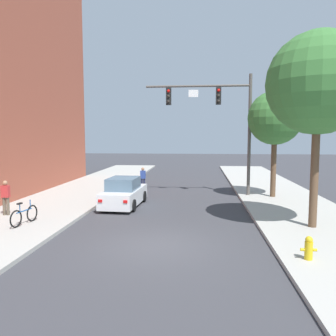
{
  "coord_description": "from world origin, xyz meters",
  "views": [
    {
      "loc": [
        1.51,
        -11.52,
        3.89
      ],
      "look_at": [
        -0.3,
        7.85,
        2.0
      ],
      "focal_mm": 35.94,
      "sensor_mm": 36.0,
      "label": 1
    }
  ],
  "objects_px": {
    "street_tree_nearest": "(318,84)",
    "street_tree_second": "(275,118)",
    "bicycle_leaning": "(24,215)",
    "pedestrian_sidewalk_left_walker": "(6,196)",
    "fire_hydrant": "(309,248)",
    "pedestrian_crossing_road": "(143,178)",
    "traffic_signal_mast": "(220,112)",
    "car_lead_white": "(124,193)"
  },
  "relations": [
    {
      "from": "street_tree_nearest",
      "to": "street_tree_second",
      "type": "bearing_deg",
      "value": 91.21
    },
    {
      "from": "bicycle_leaning",
      "to": "street_tree_second",
      "type": "distance_m",
      "value": 14.74
    },
    {
      "from": "bicycle_leaning",
      "to": "pedestrian_sidewalk_left_walker",
      "type": "bearing_deg",
      "value": 138.59
    },
    {
      "from": "pedestrian_sidewalk_left_walker",
      "to": "fire_hydrant",
      "type": "xyz_separation_m",
      "value": [
        12.35,
        -4.56,
        -0.56
      ]
    },
    {
      "from": "pedestrian_crossing_road",
      "to": "street_tree_nearest",
      "type": "distance_m",
      "value": 13.62
    },
    {
      "from": "street_tree_nearest",
      "to": "bicycle_leaning",
      "type": "bearing_deg",
      "value": -176.41
    },
    {
      "from": "traffic_signal_mast",
      "to": "bicycle_leaning",
      "type": "bearing_deg",
      "value": -136.59
    },
    {
      "from": "traffic_signal_mast",
      "to": "bicycle_leaning",
      "type": "distance_m",
      "value": 12.73
    },
    {
      "from": "pedestrian_crossing_road",
      "to": "fire_hydrant",
      "type": "distance_m",
      "value": 14.99
    },
    {
      "from": "car_lead_white",
      "to": "bicycle_leaning",
      "type": "relative_size",
      "value": 2.45
    },
    {
      "from": "pedestrian_crossing_road",
      "to": "street_tree_second",
      "type": "relative_size",
      "value": 0.26
    },
    {
      "from": "pedestrian_crossing_road",
      "to": "street_tree_nearest",
      "type": "bearing_deg",
      "value": -47.15
    },
    {
      "from": "car_lead_white",
      "to": "fire_hydrant",
      "type": "height_order",
      "value": "car_lead_white"
    },
    {
      "from": "bicycle_leaning",
      "to": "fire_hydrant",
      "type": "bearing_deg",
      "value": -16.03
    },
    {
      "from": "street_tree_nearest",
      "to": "street_tree_second",
      "type": "relative_size",
      "value": 1.22
    },
    {
      "from": "traffic_signal_mast",
      "to": "pedestrian_sidewalk_left_walker",
      "type": "relative_size",
      "value": 4.57
    },
    {
      "from": "pedestrian_sidewalk_left_walker",
      "to": "bicycle_leaning",
      "type": "bearing_deg",
      "value": -41.41
    },
    {
      "from": "car_lead_white",
      "to": "pedestrian_crossing_road",
      "type": "xyz_separation_m",
      "value": [
        0.15,
        5.36,
        0.19
      ]
    },
    {
      "from": "car_lead_white",
      "to": "street_tree_second",
      "type": "xyz_separation_m",
      "value": [
        8.62,
        2.95,
        4.19
      ]
    },
    {
      "from": "fire_hydrant",
      "to": "bicycle_leaning",
      "type": "bearing_deg",
      "value": 163.97
    },
    {
      "from": "traffic_signal_mast",
      "to": "car_lead_white",
      "type": "bearing_deg",
      "value": -147.39
    },
    {
      "from": "traffic_signal_mast",
      "to": "pedestrian_sidewalk_left_walker",
      "type": "bearing_deg",
      "value": -147.28
    },
    {
      "from": "car_lead_white",
      "to": "fire_hydrant",
      "type": "distance_m",
      "value": 10.73
    },
    {
      "from": "traffic_signal_mast",
      "to": "pedestrian_crossing_road",
      "type": "relative_size",
      "value": 4.57
    },
    {
      "from": "bicycle_leaning",
      "to": "street_tree_second",
      "type": "xyz_separation_m",
      "value": [
        11.83,
        7.63,
        4.37
      ]
    },
    {
      "from": "fire_hydrant",
      "to": "street_tree_nearest",
      "type": "relative_size",
      "value": 0.09
    },
    {
      "from": "pedestrian_sidewalk_left_walker",
      "to": "street_tree_second",
      "type": "height_order",
      "value": "street_tree_second"
    },
    {
      "from": "pedestrian_sidewalk_left_walker",
      "to": "street_tree_nearest",
      "type": "xyz_separation_m",
      "value": [
        13.69,
        -0.75,
        4.86
      ]
    },
    {
      "from": "pedestrian_sidewalk_left_walker",
      "to": "pedestrian_crossing_road",
      "type": "height_order",
      "value": "pedestrian_sidewalk_left_walker"
    },
    {
      "from": "pedestrian_sidewalk_left_walker",
      "to": "street_tree_second",
      "type": "bearing_deg",
      "value": 24.34
    },
    {
      "from": "pedestrian_crossing_road",
      "to": "fire_hydrant",
      "type": "bearing_deg",
      "value": -60.94
    },
    {
      "from": "pedestrian_crossing_road",
      "to": "traffic_signal_mast",
      "type": "bearing_deg",
      "value": -20.4
    },
    {
      "from": "car_lead_white",
      "to": "pedestrian_crossing_road",
      "type": "height_order",
      "value": "pedestrian_crossing_road"
    },
    {
      "from": "fire_hydrant",
      "to": "street_tree_nearest",
      "type": "distance_m",
      "value": 6.76
    },
    {
      "from": "fire_hydrant",
      "to": "street_tree_second",
      "type": "xyz_separation_m",
      "value": [
        1.19,
        10.69,
        4.4
      ]
    },
    {
      "from": "traffic_signal_mast",
      "to": "street_tree_nearest",
      "type": "relative_size",
      "value": 0.96
    },
    {
      "from": "street_tree_second",
      "to": "pedestrian_sidewalk_left_walker",
      "type": "bearing_deg",
      "value": -155.66
    },
    {
      "from": "pedestrian_sidewalk_left_walker",
      "to": "pedestrian_crossing_road",
      "type": "distance_m",
      "value": 9.93
    },
    {
      "from": "pedestrian_crossing_road",
      "to": "street_tree_second",
      "type": "bearing_deg",
      "value": -15.88
    },
    {
      "from": "car_lead_white",
      "to": "bicycle_leaning",
      "type": "bearing_deg",
      "value": -124.5
    },
    {
      "from": "bicycle_leaning",
      "to": "street_tree_nearest",
      "type": "height_order",
      "value": "street_tree_nearest"
    },
    {
      "from": "street_tree_second",
      "to": "car_lead_white",
      "type": "bearing_deg",
      "value": -161.12
    }
  ]
}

